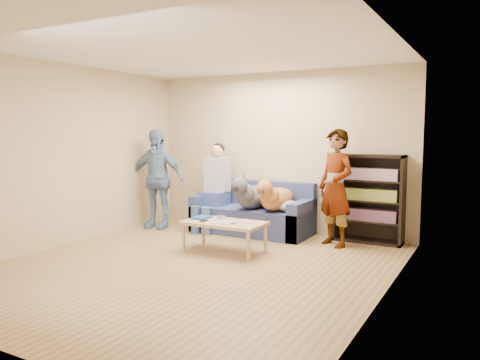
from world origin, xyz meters
The scene contains 26 objects.
ground centered at (0.00, 0.00, 0.00)m, with size 5.00×5.00×0.00m, color olive.
ceiling centered at (0.00, 0.00, 2.60)m, with size 5.00×5.00×0.00m, color white.
wall_back centered at (0.00, 2.50, 1.30)m, with size 4.50×4.50×0.00m, color tan.
wall_left centered at (-2.25, 0.00, 1.30)m, with size 5.00×5.00×0.00m, color tan.
wall_right centered at (2.25, 0.00, 1.30)m, with size 5.00×5.00×0.00m, color tan.
blanket centered at (0.45, 1.93, 0.51)m, with size 0.46×0.39×0.16m, color #A2A2A7.
person_standing_right centered at (1.19, 1.87, 0.84)m, with size 0.61×0.40×1.67m, color gray.
person_standing_left centered at (-1.86, 1.64, 0.84)m, with size 0.98×0.41×1.68m, color #7798BE.
held_controller centered at (0.99, 1.67, 0.99)m, with size 0.04×0.11×0.03m, color white.
notebook_blue centered at (-0.42, 0.84, 0.43)m, with size 0.20×0.26×0.03m, color #1A4292.
papers centered at (0.03, 0.69, 0.43)m, with size 0.26×0.20×0.01m, color white.
magazine centered at (0.06, 0.71, 0.44)m, with size 0.22×0.17×0.01m, color #AFA18C.
camera_silver centered at (-0.14, 0.91, 0.45)m, with size 0.11×0.06×0.05m, color silver.
controller_a centered at (0.26, 0.89, 0.43)m, with size 0.04×0.13×0.03m, color white.
controller_b centered at (0.34, 0.81, 0.43)m, with size 0.09×0.06×0.03m, color white.
headphone_cup_a centered at (0.18, 0.77, 0.43)m, with size 0.07×0.07×0.02m, color silver.
headphone_cup_b centered at (0.18, 0.85, 0.43)m, with size 0.07×0.07×0.02m, color silver.
pen_orange centered at (-0.04, 0.63, 0.42)m, with size 0.01×0.01×0.14m, color orange.
pen_black centered at (0.10, 0.97, 0.42)m, with size 0.01×0.01×0.14m, color black.
wallet centered at (-0.27, 0.67, 0.43)m, with size 0.07×0.12×0.01m, color black.
sofa centered at (-0.25, 2.10, 0.28)m, with size 1.90×0.85×0.82m.
person_seated centered at (-0.91, 1.97, 0.77)m, with size 0.40×0.73×1.47m.
dog_gray centered at (-0.18, 1.89, 0.64)m, with size 0.42×1.25×0.60m.
dog_tan centered at (0.23, 1.88, 0.63)m, with size 0.40×1.16×0.58m.
coffee_table centered at (-0.02, 0.79, 0.37)m, with size 1.10×0.60×0.42m.
bookshelf centered at (1.55, 2.33, 0.68)m, with size 1.00×0.34×1.30m.
Camera 1 is at (3.18, -4.56, 1.63)m, focal length 35.00 mm.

